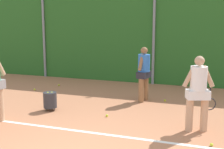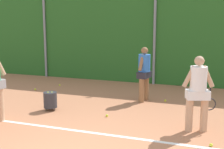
{
  "view_description": "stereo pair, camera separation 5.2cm",
  "coord_description": "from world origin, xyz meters",
  "px_view_note": "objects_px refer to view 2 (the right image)",
  "views": [
    {
      "loc": [
        2.28,
        -4.43,
        2.44
      ],
      "look_at": [
        -0.16,
        2.58,
        1.08
      ],
      "focal_mm": 48.99,
      "sensor_mm": 36.0,
      "label": 1
    },
    {
      "loc": [
        2.33,
        -4.42,
        2.44
      ],
      "look_at": [
        -0.16,
        2.58,
        1.08
      ],
      "focal_mm": 48.99,
      "sensor_mm": 36.0,
      "label": 2
    }
  ],
  "objects_px": {
    "player_midcourt": "(198,90)",
    "tennis_ball_4": "(107,116)",
    "tennis_ball_2": "(211,145)",
    "ball_hopper": "(50,100)",
    "tennis_ball_6": "(165,101)",
    "player_backcourt_far": "(144,71)",
    "tennis_ball_0": "(35,89)",
    "tennis_ball_8": "(60,85)"
  },
  "relations": [
    {
      "from": "tennis_ball_0",
      "to": "tennis_ball_4",
      "type": "height_order",
      "value": "same"
    },
    {
      "from": "tennis_ball_0",
      "to": "tennis_ball_6",
      "type": "height_order",
      "value": "same"
    },
    {
      "from": "ball_hopper",
      "to": "tennis_ball_2",
      "type": "bearing_deg",
      "value": -14.12
    },
    {
      "from": "tennis_ball_0",
      "to": "tennis_ball_8",
      "type": "height_order",
      "value": "same"
    },
    {
      "from": "tennis_ball_0",
      "to": "tennis_ball_4",
      "type": "distance_m",
      "value": 3.87
    },
    {
      "from": "tennis_ball_0",
      "to": "tennis_ball_2",
      "type": "relative_size",
      "value": 1.0
    },
    {
      "from": "tennis_ball_4",
      "to": "player_midcourt",
      "type": "bearing_deg",
      "value": -6.91
    },
    {
      "from": "tennis_ball_0",
      "to": "tennis_ball_6",
      "type": "bearing_deg",
      "value": 0.5
    },
    {
      "from": "player_midcourt",
      "to": "player_backcourt_far",
      "type": "relative_size",
      "value": 1.02
    },
    {
      "from": "tennis_ball_0",
      "to": "tennis_ball_8",
      "type": "bearing_deg",
      "value": 63.42
    },
    {
      "from": "tennis_ball_6",
      "to": "tennis_ball_8",
      "type": "bearing_deg",
      "value": 167.97
    },
    {
      "from": "ball_hopper",
      "to": "tennis_ball_6",
      "type": "bearing_deg",
      "value": 34.67
    },
    {
      "from": "ball_hopper",
      "to": "tennis_ball_4",
      "type": "xyz_separation_m",
      "value": [
        1.64,
        -0.02,
        -0.26
      ]
    },
    {
      "from": "tennis_ball_2",
      "to": "tennis_ball_4",
      "type": "distance_m",
      "value": 2.75
    },
    {
      "from": "player_midcourt",
      "to": "tennis_ball_4",
      "type": "distance_m",
      "value": 2.4
    },
    {
      "from": "ball_hopper",
      "to": "tennis_ball_6",
      "type": "relative_size",
      "value": 7.78
    },
    {
      "from": "player_backcourt_far",
      "to": "ball_hopper",
      "type": "xyz_separation_m",
      "value": [
        -2.15,
        -1.76,
        -0.62
      ]
    },
    {
      "from": "tennis_ball_6",
      "to": "tennis_ball_8",
      "type": "distance_m",
      "value": 4.15
    },
    {
      "from": "player_midcourt",
      "to": "tennis_ball_4",
      "type": "bearing_deg",
      "value": 153.13
    },
    {
      "from": "tennis_ball_0",
      "to": "tennis_ball_2",
      "type": "height_order",
      "value": "same"
    },
    {
      "from": "tennis_ball_8",
      "to": "player_backcourt_far",
      "type": "bearing_deg",
      "value": -16.57
    },
    {
      "from": "tennis_ball_4",
      "to": "tennis_ball_6",
      "type": "relative_size",
      "value": 1.0
    },
    {
      "from": "player_backcourt_far",
      "to": "tennis_ball_2",
      "type": "height_order",
      "value": "player_backcourt_far"
    },
    {
      "from": "ball_hopper",
      "to": "tennis_ball_6",
      "type": "distance_m",
      "value": 3.39
    },
    {
      "from": "tennis_ball_6",
      "to": "tennis_ball_4",
      "type": "bearing_deg",
      "value": -120.41
    },
    {
      "from": "player_midcourt",
      "to": "tennis_ball_0",
      "type": "distance_m",
      "value": 6.05
    },
    {
      "from": "player_midcourt",
      "to": "ball_hopper",
      "type": "height_order",
      "value": "player_midcourt"
    },
    {
      "from": "player_backcourt_far",
      "to": "tennis_ball_6",
      "type": "xyz_separation_m",
      "value": [
        0.63,
        0.16,
        -0.88
      ]
    },
    {
      "from": "tennis_ball_0",
      "to": "ball_hopper",
      "type": "bearing_deg",
      "value": -47.33
    },
    {
      "from": "player_midcourt",
      "to": "tennis_ball_0",
      "type": "relative_size",
      "value": 25.26
    },
    {
      "from": "player_backcourt_far",
      "to": "ball_hopper",
      "type": "distance_m",
      "value": 2.85
    },
    {
      "from": "tennis_ball_0",
      "to": "tennis_ball_8",
      "type": "xyz_separation_m",
      "value": [
        0.45,
        0.9,
        0.0
      ]
    },
    {
      "from": "tennis_ball_2",
      "to": "tennis_ball_8",
      "type": "distance_m",
      "value": 6.68
    },
    {
      "from": "tennis_ball_2",
      "to": "tennis_ball_6",
      "type": "bearing_deg",
      "value": 115.3
    },
    {
      "from": "player_backcourt_far",
      "to": "tennis_ball_6",
      "type": "height_order",
      "value": "player_backcourt_far"
    },
    {
      "from": "player_backcourt_far",
      "to": "ball_hopper",
      "type": "height_order",
      "value": "player_backcourt_far"
    },
    {
      "from": "player_midcourt",
      "to": "player_backcourt_far",
      "type": "bearing_deg",
      "value": 109.51
    },
    {
      "from": "player_backcourt_far",
      "to": "tennis_ball_6",
      "type": "bearing_deg",
      "value": -64.1
    },
    {
      "from": "tennis_ball_4",
      "to": "tennis_ball_8",
      "type": "distance_m",
      "value": 4.05
    },
    {
      "from": "player_backcourt_far",
      "to": "tennis_ball_0",
      "type": "bearing_deg",
      "value": 100.11
    },
    {
      "from": "tennis_ball_6",
      "to": "tennis_ball_0",
      "type": "bearing_deg",
      "value": -179.5
    },
    {
      "from": "ball_hopper",
      "to": "tennis_ball_0",
      "type": "height_order",
      "value": "ball_hopper"
    }
  ]
}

